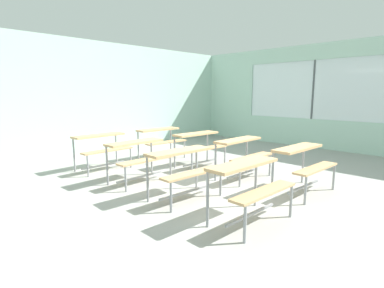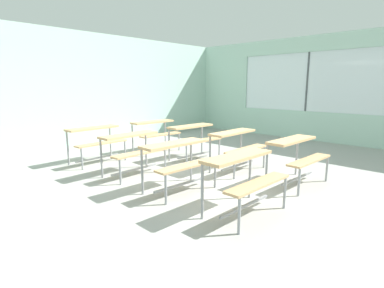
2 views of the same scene
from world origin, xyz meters
name	(u,v)px [view 1 (image 1 of 2)]	position (x,y,z in m)	size (l,w,h in m)	color
ground	(213,188)	(0.00, 0.00, -0.03)	(10.00, 9.00, 0.05)	#9E9E99
wall_back	(89,97)	(0.00, 4.50, 1.50)	(10.00, 0.12, 3.00)	silver
wall_right	(335,99)	(5.00, -0.13, 1.45)	(0.12, 9.00, 3.00)	silver
desk_bench_r0c0	(250,178)	(-0.77, -1.27, 0.56)	(1.11, 0.61, 0.74)	tan
desk_bench_r0c1	(304,159)	(0.80, -1.23, 0.56)	(1.12, 0.62, 0.74)	tan
desk_bench_r1c0	(184,163)	(-0.77, -0.08, 0.56)	(1.12, 0.63, 0.74)	tan
desk_bench_r1c1	(243,149)	(0.79, -0.04, 0.56)	(1.11, 0.60, 0.74)	tan
desk_bench_r2c0	(139,152)	(-0.75, 1.13, 0.56)	(1.12, 0.63, 0.74)	tan
desk_bench_r2c1	(199,141)	(0.86, 1.15, 0.56)	(1.12, 0.63, 0.74)	tan
desk_bench_r3c0	(102,143)	(-0.78, 2.42, 0.56)	(1.12, 0.63, 0.74)	tan
desk_bench_r3c1	(161,136)	(0.77, 2.38, 0.56)	(1.12, 0.63, 0.74)	tan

